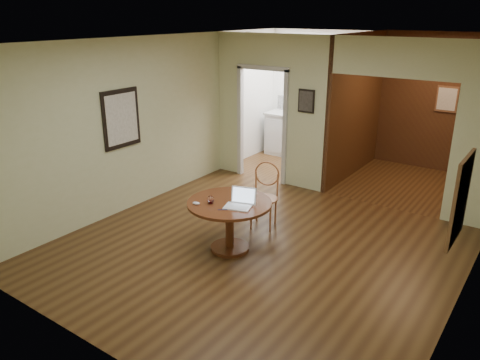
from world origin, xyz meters
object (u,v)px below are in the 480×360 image
Objects in this scene: open_laptop at (240,201)px; closed_laptop at (242,194)px; dining_table at (229,214)px; chair at (265,191)px.

open_laptop reaches higher than closed_laptop.
dining_table is 2.90× the size of open_laptop.
open_laptop is at bearing -92.81° from chair.
open_laptop is at bearing -62.57° from closed_laptop.
dining_table is 1.14× the size of chair.
chair is at bearing 89.38° from closed_laptop.
open_laptop is 1.13× the size of closed_laptop.
chair reaches higher than closed_laptop.
dining_table is at bearing -104.26° from chair.
dining_table is 0.93m from chair.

